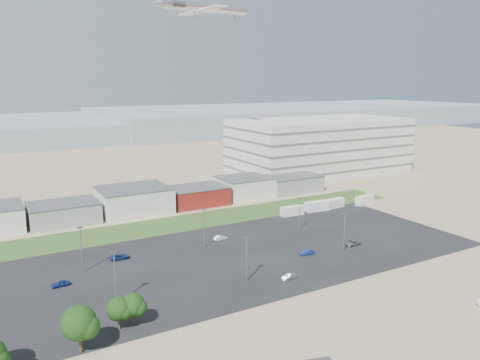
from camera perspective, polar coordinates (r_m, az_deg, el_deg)
ground at (r=98.39m, az=3.36°, el=-13.29°), size 700.00×700.00×0.00m
parking_lot at (r=116.50m, az=0.05°, el=-9.14°), size 120.00×50.00×0.01m
grass_strip at (r=141.89m, az=-8.16°, el=-5.37°), size 160.00×16.00×0.02m
hills_backdrop at (r=401.23m, az=-16.76°, el=6.07°), size 700.00×200.00×9.00m
building_row at (r=153.67m, az=-16.74°, el=-2.87°), size 170.00×20.00×8.00m
parking_garage at (r=221.01m, az=9.66°, el=4.11°), size 80.00×40.00×25.00m
box_trailer_a at (r=150.47m, az=6.38°, el=-3.74°), size 7.85×2.76×2.91m
box_trailer_b at (r=156.41m, az=9.37°, el=-3.17°), size 8.70×3.19×3.21m
box_trailer_c at (r=161.50m, az=11.40°, el=-2.80°), size 8.18×3.38×2.98m
box_trailer_d at (r=168.45m, az=14.95°, el=-2.36°), size 8.35×4.15×3.00m
tree_mid at (r=80.36m, az=-19.03°, el=-16.55°), size 5.92×5.92×8.88m
tree_right at (r=85.64m, az=-14.59°, el=-15.23°), size 4.46×4.46×6.68m
tree_near at (r=86.21m, az=-12.95°, el=-14.91°), size 4.54×4.54×6.81m
lightpole_front_l at (r=93.90m, az=-14.97°, el=-11.44°), size 1.24×0.52×10.57m
lightpole_front_m at (r=100.52m, az=0.82°, el=-9.64°), size 1.16×0.48×9.88m
lightpole_front_r at (r=119.80m, az=12.59°, el=-6.32°), size 1.17×0.49×9.93m
lightpole_back_l at (r=110.72m, az=-18.76°, el=-8.04°), size 1.24×0.52×10.56m
lightpole_back_m at (r=120.38m, az=-4.38°, el=-5.86°), size 1.22×0.51×10.37m
lightpole_back_r at (r=134.84m, az=7.27°, el=-4.18°), size 1.11×0.46×9.44m
airliner at (r=191.75m, az=-4.39°, el=20.22°), size 46.30×33.20×13.10m
parked_car_0 at (r=126.51m, az=13.58°, el=-7.45°), size 4.68×2.40×1.26m
parked_car_1 at (r=117.72m, az=8.15°, el=-8.71°), size 4.06×1.77×1.30m
parked_car_5 at (r=106.48m, az=-21.05°, el=-11.71°), size 3.73×1.58×1.26m
parked_car_9 at (r=117.34m, az=-14.45°, el=-9.05°), size 4.72×2.31×1.29m
parked_car_10 at (r=88.36m, az=-19.08°, el=-16.60°), size 4.61×2.30×1.29m
parked_car_11 at (r=127.07m, az=-2.43°, el=-7.03°), size 4.06×1.86×1.29m
parked_car_13 at (r=103.57m, az=6.01°, el=-11.64°), size 3.70×1.65×1.18m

